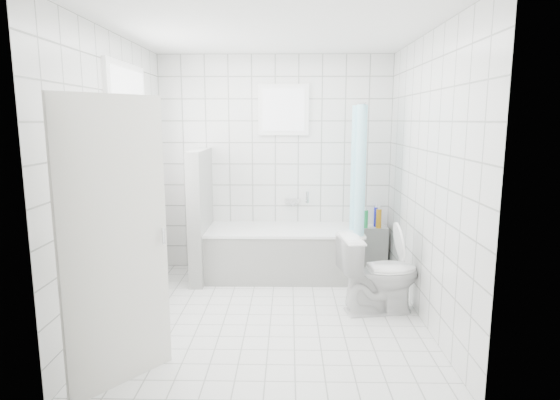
{
  "coord_description": "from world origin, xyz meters",
  "views": [
    {
      "loc": [
        0.17,
        -4.2,
        1.83
      ],
      "look_at": [
        0.08,
        0.35,
        1.05
      ],
      "focal_mm": 30.0,
      "sensor_mm": 36.0,
      "label": 1
    }
  ],
  "objects": [
    {
      "name": "ground",
      "position": [
        0.0,
        0.0,
        0.0
      ],
      "size": [
        3.0,
        3.0,
        0.0
      ],
      "primitive_type": "plane",
      "color": "white",
      "rests_on": "ground"
    },
    {
      "name": "ceiling",
      "position": [
        0.0,
        0.0,
        2.6
      ],
      "size": [
        3.0,
        3.0,
        0.0
      ],
      "primitive_type": "plane",
      "rotation": [
        3.14,
        0.0,
        0.0
      ],
      "color": "white",
      "rests_on": "ground"
    },
    {
      "name": "wall_back",
      "position": [
        0.0,
        1.5,
        1.3
      ],
      "size": [
        2.8,
        0.02,
        2.6
      ],
      "primitive_type": "cube",
      "color": "white",
      "rests_on": "ground"
    },
    {
      "name": "wall_front",
      "position": [
        0.0,
        -1.5,
        1.3
      ],
      "size": [
        2.8,
        0.02,
        2.6
      ],
      "primitive_type": "cube",
      "color": "white",
      "rests_on": "ground"
    },
    {
      "name": "wall_left",
      "position": [
        -1.4,
        0.0,
        1.3
      ],
      "size": [
        0.02,
        3.0,
        2.6
      ],
      "primitive_type": "cube",
      "color": "white",
      "rests_on": "ground"
    },
    {
      "name": "wall_right",
      "position": [
        1.4,
        0.0,
        1.3
      ],
      "size": [
        0.02,
        3.0,
        2.6
      ],
      "primitive_type": "cube",
      "color": "white",
      "rests_on": "ground"
    },
    {
      "name": "window_left",
      "position": [
        -1.35,
        0.3,
        1.6
      ],
      "size": [
        0.01,
        0.9,
        1.4
      ],
      "primitive_type": "cube",
      "color": "white",
      "rests_on": "wall_left"
    },
    {
      "name": "window_back",
      "position": [
        0.1,
        1.46,
        1.95
      ],
      "size": [
        0.5,
        0.01,
        0.5
      ],
      "primitive_type": "cube",
      "color": "white",
      "rests_on": "wall_back"
    },
    {
      "name": "window_sill",
      "position": [
        -1.31,
        0.3,
        0.86
      ],
      "size": [
        0.18,
        1.02,
        0.08
      ],
      "primitive_type": "cube",
      "color": "white",
      "rests_on": "wall_left"
    },
    {
      "name": "door",
      "position": [
        -1.0,
        -1.17,
        1.0
      ],
      "size": [
        0.53,
        0.65,
        2.0
      ],
      "primitive_type": "cube",
      "rotation": [
        0.0,
        0.0,
        -0.67
      ],
      "color": "silver",
      "rests_on": "ground"
    },
    {
      "name": "bathtub",
      "position": [
        0.11,
        1.12,
        0.29
      ],
      "size": [
        1.8,
        0.77,
        0.58
      ],
      "color": "white",
      "rests_on": "ground"
    },
    {
      "name": "partition_wall",
      "position": [
        -0.85,
        1.07,
        0.75
      ],
      "size": [
        0.15,
        0.85,
        1.5
      ],
      "primitive_type": "cube",
      "color": "white",
      "rests_on": "ground"
    },
    {
      "name": "tiled_ledge",
      "position": [
        1.17,
        1.38,
        0.28
      ],
      "size": [
        0.4,
        0.24,
        0.55
      ],
      "primitive_type": "cube",
      "color": "white",
      "rests_on": "ground"
    },
    {
      "name": "toilet",
      "position": [
        1.03,
        0.1,
        0.38
      ],
      "size": [
        0.82,
        0.55,
        0.77
      ],
      "primitive_type": "imported",
      "rotation": [
        0.0,
        0.0,
        1.75
      ],
      "color": "white",
      "rests_on": "ground"
    },
    {
      "name": "curtain_rod",
      "position": [
        0.95,
        1.1,
        2.0
      ],
      "size": [
        0.02,
        0.8,
        0.02
      ],
      "primitive_type": "cylinder",
      "rotation": [
        1.57,
        0.0,
        0.0
      ],
      "color": "silver",
      "rests_on": "wall_back"
    },
    {
      "name": "shower_curtain",
      "position": [
        0.95,
        0.97,
        1.1
      ],
      "size": [
        0.14,
        0.48,
        1.78
      ],
      "primitive_type": null,
      "color": "#55E0FA",
      "rests_on": "curtain_rod"
    },
    {
      "name": "tub_faucet",
      "position": [
        0.21,
        1.46,
        0.85
      ],
      "size": [
        0.18,
        0.06,
        0.06
      ],
      "primitive_type": "cube",
      "color": "silver",
      "rests_on": "wall_back"
    },
    {
      "name": "sill_bottles",
      "position": [
        -1.3,
        0.23,
        1.03
      ],
      "size": [
        0.19,
        0.82,
        0.32
      ],
      "color": "silver",
      "rests_on": "window_sill"
    },
    {
      "name": "ledge_bottles",
      "position": [
        1.19,
        1.33,
        0.66
      ],
      "size": [
        0.22,
        0.15,
        0.24
      ],
      "color": "orange",
      "rests_on": "tiled_ledge"
    }
  ]
}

